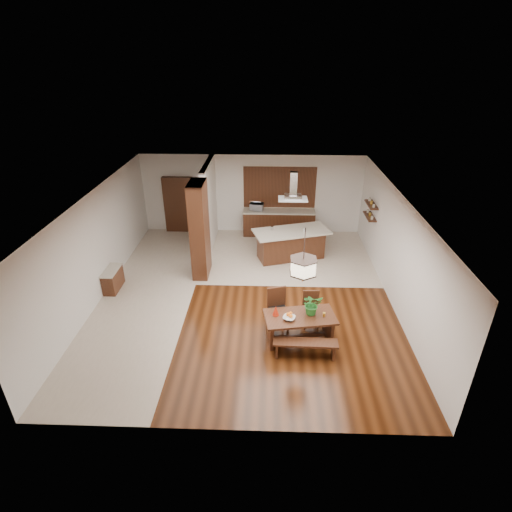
{
  "coord_description": "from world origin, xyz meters",
  "views": [
    {
      "loc": [
        0.62,
        -9.47,
        6.17
      ],
      "look_at": [
        0.3,
        0.0,
        1.25
      ],
      "focal_mm": 28.0,
      "sensor_mm": 36.0,
      "label": 1
    }
  ],
  "objects_px": {
    "dining_chair_left": "(279,310)",
    "kitchen_island": "(291,244)",
    "foliage_plant": "(312,304)",
    "range_hood": "(293,186)",
    "island_cup": "(305,230)",
    "pendant_lantern": "(304,256)",
    "fruit_bowl": "(289,318)",
    "hallway_console": "(113,279)",
    "dining_bench": "(305,349)",
    "dining_table": "(300,322)",
    "dining_chair_right": "(311,310)",
    "microwave": "(257,207)"
  },
  "relations": [
    {
      "from": "hallway_console",
      "to": "microwave",
      "type": "xyz_separation_m",
      "value": [
        3.98,
        4.02,
        0.77
      ]
    },
    {
      "from": "fruit_bowl",
      "to": "microwave",
      "type": "relative_size",
      "value": 0.57
    },
    {
      "from": "pendant_lantern",
      "to": "microwave",
      "type": "relative_size",
      "value": 2.73
    },
    {
      "from": "foliage_plant",
      "to": "dining_table",
      "type": "bearing_deg",
      "value": -158.18
    },
    {
      "from": "foliage_plant",
      "to": "microwave",
      "type": "bearing_deg",
      "value": 103.88
    },
    {
      "from": "island_cup",
      "to": "foliage_plant",
      "type": "bearing_deg",
      "value": -91.69
    },
    {
      "from": "island_cup",
      "to": "dining_chair_left",
      "type": "bearing_deg",
      "value": -103.29
    },
    {
      "from": "hallway_console",
      "to": "kitchen_island",
      "type": "xyz_separation_m",
      "value": [
        5.17,
        2.14,
        0.2
      ]
    },
    {
      "from": "dining_chair_left",
      "to": "fruit_bowl",
      "type": "relative_size",
      "value": 3.85
    },
    {
      "from": "island_cup",
      "to": "microwave",
      "type": "distance_m",
      "value": 2.55
    },
    {
      "from": "dining_chair_left",
      "to": "fruit_bowl",
      "type": "bearing_deg",
      "value": -83.96
    },
    {
      "from": "dining_chair_left",
      "to": "island_cup",
      "type": "bearing_deg",
      "value": 60.84
    },
    {
      "from": "dining_chair_left",
      "to": "kitchen_island",
      "type": "height_order",
      "value": "dining_chair_left"
    },
    {
      "from": "dining_chair_left",
      "to": "dining_table",
      "type": "bearing_deg",
      "value": -57.12
    },
    {
      "from": "hallway_console",
      "to": "dining_table",
      "type": "relative_size",
      "value": 0.5
    },
    {
      "from": "dining_table",
      "to": "foliage_plant",
      "type": "distance_m",
      "value": 0.52
    },
    {
      "from": "range_hood",
      "to": "hallway_console",
      "type": "bearing_deg",
      "value": -157.51
    },
    {
      "from": "pendant_lantern",
      "to": "dining_chair_right",
      "type": "bearing_deg",
      "value": 60.17
    },
    {
      "from": "hallway_console",
      "to": "island_cup",
      "type": "height_order",
      "value": "island_cup"
    },
    {
      "from": "foliage_plant",
      "to": "island_cup",
      "type": "distance_m",
      "value": 4.01
    },
    {
      "from": "foliage_plant",
      "to": "fruit_bowl",
      "type": "height_order",
      "value": "foliage_plant"
    },
    {
      "from": "pendant_lantern",
      "to": "range_hood",
      "type": "height_order",
      "value": "same"
    },
    {
      "from": "pendant_lantern",
      "to": "fruit_bowl",
      "type": "distance_m",
      "value": 1.56
    },
    {
      "from": "fruit_bowl",
      "to": "hallway_console",
      "type": "bearing_deg",
      "value": 155.83
    },
    {
      "from": "pendant_lantern",
      "to": "foliage_plant",
      "type": "height_order",
      "value": "pendant_lantern"
    },
    {
      "from": "dining_bench",
      "to": "dining_table",
      "type": "bearing_deg",
      "value": 99.46
    },
    {
      "from": "dining_table",
      "to": "dining_bench",
      "type": "distance_m",
      "value": 0.66
    },
    {
      "from": "foliage_plant",
      "to": "kitchen_island",
      "type": "height_order",
      "value": "foliage_plant"
    },
    {
      "from": "dining_table",
      "to": "fruit_bowl",
      "type": "xyz_separation_m",
      "value": [
        -0.26,
        -0.13,
        0.21
      ]
    },
    {
      "from": "range_hood",
      "to": "fruit_bowl",
      "type": "bearing_deg",
      "value": -93.11
    },
    {
      "from": "dining_table",
      "to": "foliage_plant",
      "type": "relative_size",
      "value": 3.44
    },
    {
      "from": "pendant_lantern",
      "to": "island_cup",
      "type": "bearing_deg",
      "value": 84.64
    },
    {
      "from": "dining_table",
      "to": "dining_chair_right",
      "type": "height_order",
      "value": "dining_chair_right"
    },
    {
      "from": "pendant_lantern",
      "to": "foliage_plant",
      "type": "distance_m",
      "value": 1.34
    },
    {
      "from": "dining_chair_right",
      "to": "foliage_plant",
      "type": "relative_size",
      "value": 1.79
    },
    {
      "from": "dining_table",
      "to": "hallway_console",
      "type": "bearing_deg",
      "value": 158.16
    },
    {
      "from": "dining_bench",
      "to": "kitchen_island",
      "type": "relative_size",
      "value": 0.55
    },
    {
      "from": "island_cup",
      "to": "range_hood",
      "type": "bearing_deg",
      "value": 164.66
    },
    {
      "from": "foliage_plant",
      "to": "kitchen_island",
      "type": "xyz_separation_m",
      "value": [
        -0.29,
        4.11,
        -0.42
      ]
    },
    {
      "from": "dining_chair_right",
      "to": "island_cup",
      "type": "height_order",
      "value": "island_cup"
    },
    {
      "from": "dining_chair_left",
      "to": "microwave",
      "type": "height_order",
      "value": "microwave"
    },
    {
      "from": "foliage_plant",
      "to": "range_hood",
      "type": "relative_size",
      "value": 0.56
    },
    {
      "from": "foliage_plant",
      "to": "kitchen_island",
      "type": "relative_size",
      "value": 0.19
    },
    {
      "from": "hallway_console",
      "to": "pendant_lantern",
      "type": "relative_size",
      "value": 0.67
    },
    {
      "from": "dining_chair_right",
      "to": "pendant_lantern",
      "type": "distance_m",
      "value": 1.9
    },
    {
      "from": "hallway_console",
      "to": "microwave",
      "type": "bearing_deg",
      "value": 45.22
    },
    {
      "from": "range_hood",
      "to": "pendant_lantern",
      "type": "bearing_deg",
      "value": -89.68
    },
    {
      "from": "dining_bench",
      "to": "pendant_lantern",
      "type": "xyz_separation_m",
      "value": [
        -0.1,
        0.58,
        2.04
      ]
    },
    {
      "from": "dining_bench",
      "to": "foliage_plant",
      "type": "xyz_separation_m",
      "value": [
        0.17,
        0.69,
        0.73
      ]
    },
    {
      "from": "foliage_plant",
      "to": "island_cup",
      "type": "relative_size",
      "value": 4.55
    }
  ]
}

